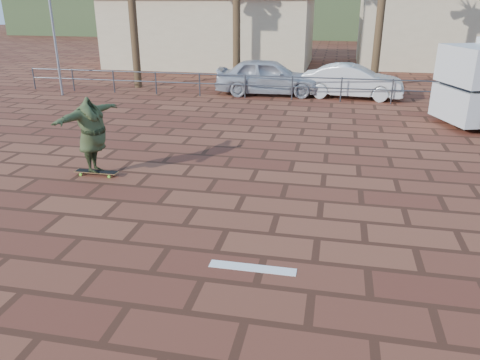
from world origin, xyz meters
name	(u,v)px	position (x,y,z in m)	size (l,w,h in m)	color
ground	(227,230)	(0.00, 0.00, 0.00)	(120.00, 120.00, 0.00)	brown
paint_stripe	(252,268)	(0.70, -1.20, 0.00)	(1.40, 0.22, 0.01)	white
guardrail	(292,84)	(0.00, 12.00, 0.68)	(24.06, 0.06, 1.00)	#47494F
building_west	(213,27)	(-6.00, 22.00, 2.28)	(12.60, 7.60, 4.50)	beige
building_east	(446,23)	(8.00, 24.00, 2.54)	(10.60, 6.60, 5.00)	beige
hill_front	(326,7)	(0.00, 50.00, 3.00)	(70.00, 18.00, 6.00)	#384C28
longboard	(97,172)	(-3.73, 2.14, 0.09)	(1.07, 0.25, 0.11)	olive
skateboarder	(92,135)	(-3.73, 2.14, 1.01)	(2.22, 0.60, 1.81)	#364123
car_silver	(268,77)	(-1.16, 13.00, 0.78)	(1.84, 4.57, 1.56)	#B3B5BA
car_white	(352,81)	(2.46, 13.00, 0.69)	(1.46, 4.19, 1.38)	silver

